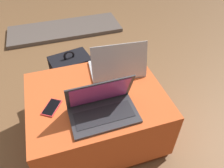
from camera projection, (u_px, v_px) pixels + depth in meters
name	position (u px, v px, depth m)	size (l,w,h in m)	color
ground_plane	(99.00, 134.00, 1.66)	(14.00, 14.00, 0.00)	brown
ottoman	(97.00, 115.00, 1.51)	(0.86, 0.68, 0.43)	maroon
laptop_near	(102.00, 107.00, 1.22)	(0.38, 0.23, 0.23)	#333338
laptop_far	(117.00, 66.00, 1.49)	(0.38, 0.28, 0.25)	#B7B7BC
cell_phone	(52.00, 107.00, 1.28)	(0.13, 0.15, 0.01)	red
backpack	(72.00, 78.00, 1.83)	(0.33, 0.30, 0.48)	black
fireplace_hearth	(65.00, 29.00, 2.81)	(1.40, 0.50, 0.04)	#564C47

